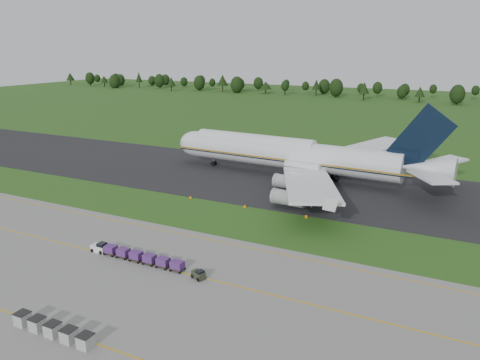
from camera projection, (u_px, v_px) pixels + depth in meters
The scene contains 10 objects.
ground at pixel (210, 216), 88.75m from camera, with size 600.00×600.00×0.00m, color #264F17.
apron at pixel (76, 299), 59.46m from camera, with size 300.00×52.00×0.06m, color slate.
taxiway at pixel (268, 179), 112.85m from camera, with size 300.00×40.00×0.08m, color black.
apron_markings at pixel (113, 275), 65.49m from camera, with size 300.00×30.20×0.01m.
tree_line at pixel (387, 90), 278.61m from camera, with size 531.59×23.33×11.97m.
aircraft at pixel (293, 154), 113.70m from camera, with size 70.60×68.81×19.85m.
baggage_train at pixel (135, 255), 69.94m from camera, with size 16.80×1.52×1.46m.
utility_cart at pixel (198, 275), 64.52m from camera, with size 2.19×1.76×1.05m.
uld_row at pixel (53, 329), 51.67m from camera, with size 11.16×1.56×1.54m.
edge_markers at pixel (245, 207), 92.81m from camera, with size 25.96×0.30×0.60m.
Camera 1 is at (42.28, -72.19, 30.95)m, focal length 35.00 mm.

